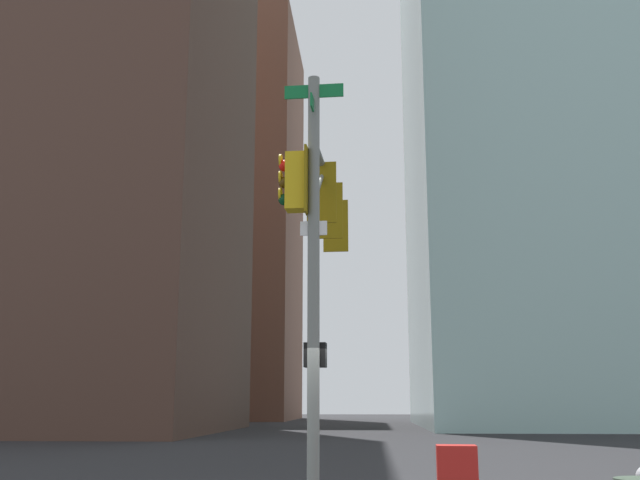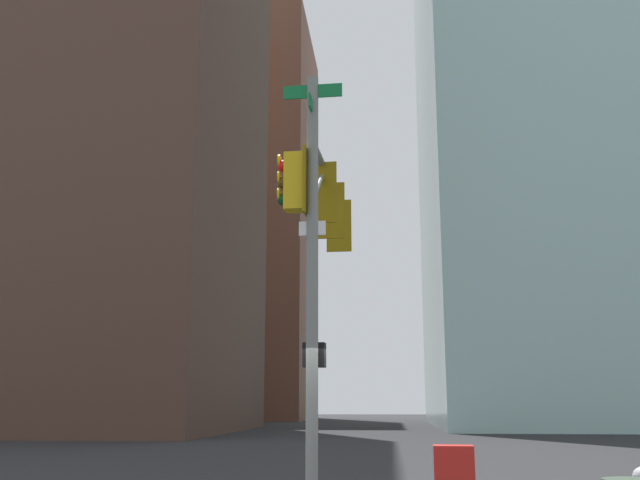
% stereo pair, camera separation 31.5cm
% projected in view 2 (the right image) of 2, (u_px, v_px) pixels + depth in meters
% --- Properties ---
extents(signal_pole_assembly, '(5.19, 1.12, 7.19)m').
position_uv_depth(signal_pole_assembly, '(321.00, 225.00, 13.84)').
color(signal_pole_assembly, slate).
rests_on(signal_pole_assembly, ground_plane).
extents(building_brick_nearside, '(20.60, 18.55, 42.05)m').
position_uv_depth(building_brick_nearside, '(99.00, 94.00, 47.56)').
color(building_brick_nearside, '#4C3328').
rests_on(building_brick_nearside, ground_plane).
extents(building_brick_midblock, '(19.36, 15.94, 45.87)m').
position_uv_depth(building_brick_midblock, '(109.00, 90.00, 51.66)').
color(building_brick_midblock, '#845B47').
rests_on(building_brick_midblock, ground_plane).
extents(building_brick_farside, '(17.50, 18.73, 41.46)m').
position_uv_depth(building_brick_farside, '(223.00, 219.00, 78.89)').
color(building_brick_farside, brown).
rests_on(building_brick_farside, ground_plane).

